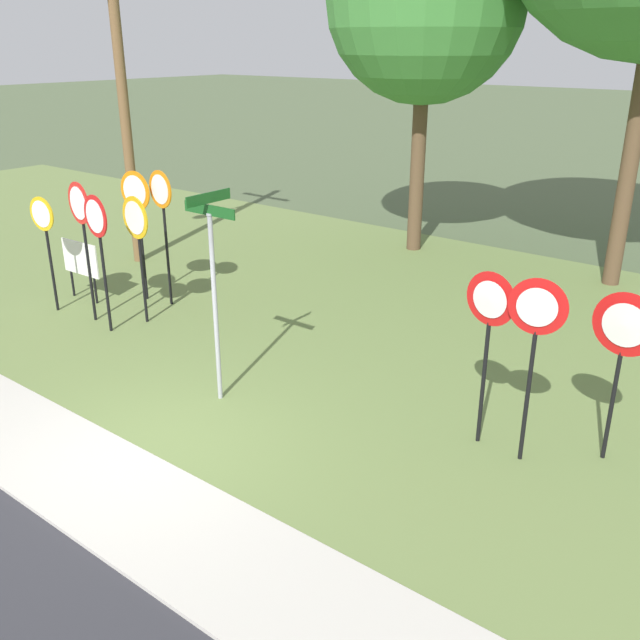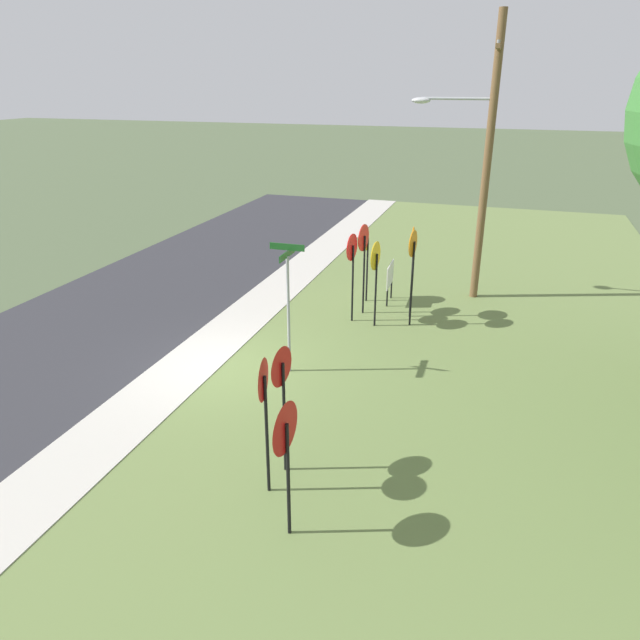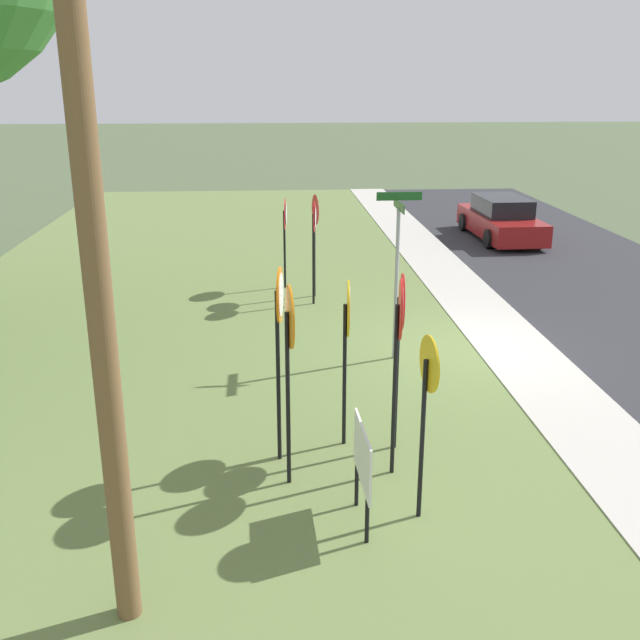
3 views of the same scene
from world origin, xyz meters
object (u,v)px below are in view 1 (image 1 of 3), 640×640
(stop_sign_far_center, at_px, (98,233))
(stop_sign_far_right, at_px, (137,232))
(yield_sign_near_right, at_px, (488,319))
(street_name_post, at_px, (214,282))
(stop_sign_near_right, at_px, (162,208))
(stop_sign_center_tall, at_px, (45,230))
(notice_board, at_px, (81,261))
(yield_sign_near_left, at_px, (535,328))
(utility_pole, at_px, (113,67))
(oak_tree_left, at_px, (426,1))
(yield_sign_far_left, at_px, (623,339))
(stop_sign_near_left, at_px, (81,221))
(stop_sign_far_left, at_px, (137,207))

(stop_sign_far_center, height_order, stop_sign_far_right, stop_sign_far_center)
(yield_sign_near_right, relative_size, street_name_post, 0.77)
(stop_sign_near_right, bearing_deg, stop_sign_center_tall, -126.06)
(yield_sign_near_right, bearing_deg, stop_sign_far_right, -172.67)
(stop_sign_far_center, relative_size, notice_board, 2.05)
(yield_sign_near_left, xyz_separation_m, yield_sign_near_right, (-0.63, 0.06, -0.05))
(stop_sign_near_right, bearing_deg, stop_sign_far_right, -61.10)
(utility_pole, relative_size, notice_board, 6.65)
(stop_sign_far_right, distance_m, yield_sign_near_left, 7.62)
(stop_sign_far_right, relative_size, yield_sign_near_left, 0.99)
(utility_pole, height_order, oak_tree_left, utility_pole)
(yield_sign_near_left, bearing_deg, oak_tree_left, 118.90)
(yield_sign_far_left, xyz_separation_m, oak_tree_left, (-7.04, 7.00, 4.20))
(stop_sign_far_center, relative_size, street_name_post, 0.82)
(stop_sign_near_right, bearing_deg, oak_tree_left, 81.76)
(stop_sign_near_left, relative_size, stop_sign_far_right, 1.10)
(stop_sign_far_center, distance_m, yield_sign_near_left, 7.81)
(utility_pole, bearing_deg, stop_sign_center_tall, -64.35)
(stop_sign_far_left, relative_size, stop_sign_far_center, 1.04)
(stop_sign_near_right, relative_size, street_name_post, 0.87)
(utility_pole, bearing_deg, yield_sign_near_left, -12.40)
(stop_sign_far_center, relative_size, oak_tree_left, 0.31)
(stop_sign_far_center, bearing_deg, stop_sign_center_tall, -173.41)
(street_name_post, height_order, notice_board, street_name_post)
(stop_sign_near_right, bearing_deg, stop_sign_far_center, -75.78)
(stop_sign_near_left, relative_size, stop_sign_center_tall, 1.16)
(stop_sign_near_left, bearing_deg, street_name_post, -1.69)
(stop_sign_far_center, xyz_separation_m, stop_sign_center_tall, (-1.75, 0.00, -0.22))
(stop_sign_center_tall, distance_m, yield_sign_near_left, 9.56)
(utility_pole, distance_m, notice_board, 4.55)
(stop_sign_center_tall, bearing_deg, stop_sign_far_right, 14.61)
(stop_sign_near_left, distance_m, utility_pole, 4.60)
(stop_sign_center_tall, xyz_separation_m, yield_sign_near_left, (9.53, 0.64, 0.18))
(stop_sign_near_left, bearing_deg, yield_sign_near_left, 11.25)
(stop_sign_far_left, distance_m, utility_pole, 3.78)
(oak_tree_left, bearing_deg, notice_board, -114.35)
(stop_sign_near_right, height_order, stop_sign_far_right, stop_sign_near_right)
(stop_sign_center_tall, height_order, notice_board, stop_sign_center_tall)
(stop_sign_near_left, height_order, yield_sign_near_left, stop_sign_near_left)
(stop_sign_far_right, relative_size, notice_board, 1.96)
(utility_pole, height_order, notice_board, utility_pole)
(yield_sign_near_left, height_order, utility_pole, utility_pole)
(utility_pole, xyz_separation_m, oak_tree_left, (4.80, 5.27, 1.40))
(oak_tree_left, bearing_deg, stop_sign_center_tall, -111.83)
(yield_sign_far_left, relative_size, oak_tree_left, 0.28)
(yield_sign_far_left, xyz_separation_m, notice_board, (-10.47, -0.58, -0.87))
(stop_sign_near_right, bearing_deg, utility_pole, 161.77)
(stop_sign_far_left, xyz_separation_m, stop_sign_center_tall, (-0.89, -1.54, -0.31))
(stop_sign_near_left, bearing_deg, utility_pole, 138.88)
(stop_sign_far_center, relative_size, stop_sign_center_tall, 1.11)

